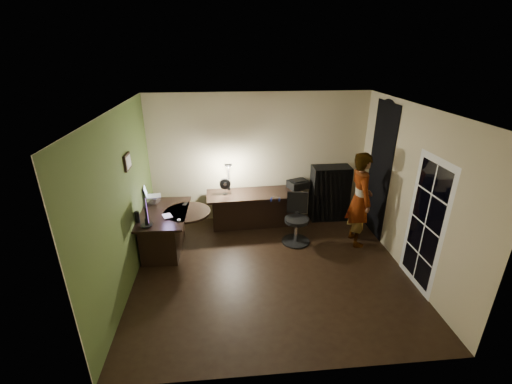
{
  "coord_description": "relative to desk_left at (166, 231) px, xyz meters",
  "views": [
    {
      "loc": [
        -0.7,
        -4.78,
        3.51
      ],
      "look_at": [
        -0.15,
        1.05,
        1.0
      ],
      "focal_mm": 24.0,
      "sensor_mm": 36.0,
      "label": 1
    }
  ],
  "objects": [
    {
      "name": "laptop_stand",
      "position": [
        -0.28,
        0.43,
        0.46
      ],
      "size": [
        0.3,
        0.27,
        0.11
      ],
      "primitive_type": "cube",
      "rotation": [
        0.0,
        0.0,
        -0.17
      ],
      "color": "silver",
      "rests_on": "desk_left"
    },
    {
      "name": "floor",
      "position": [
        1.83,
        -0.81,
        -0.39
      ],
      "size": [
        4.5,
        4.0,
        0.01
      ],
      "primitive_type": "cube",
      "color": "black",
      "rests_on": "ground"
    },
    {
      "name": "ceiling",
      "position": [
        1.83,
        -0.81,
        2.32
      ],
      "size": [
        4.5,
        4.0,
        0.01
      ],
      "primitive_type": "cube",
      "color": "silver",
      "rests_on": "floor"
    },
    {
      "name": "green_wall_overlay",
      "position": [
        -0.41,
        -0.81,
        0.96
      ],
      "size": [
        0.0,
        4.0,
        2.7
      ],
      "primitive_type": "cube",
      "color": "#485E29",
      "rests_on": "floor"
    },
    {
      "name": "wall_back",
      "position": [
        1.83,
        1.2,
        0.96
      ],
      "size": [
        4.5,
        0.01,
        2.7
      ],
      "primitive_type": "cube",
      "color": "#C6B991",
      "rests_on": "floor"
    },
    {
      "name": "desk_fan",
      "position": [
        1.11,
        0.8,
        0.52
      ],
      "size": [
        0.24,
        0.15,
        0.34
      ],
      "primitive_type": "cube",
      "rotation": [
        0.0,
        0.0,
        0.12
      ],
      "color": "black",
      "rests_on": "desk_right"
    },
    {
      "name": "printer",
      "position": [
        2.65,
        1.0,
        0.44
      ],
      "size": [
        0.49,
        0.44,
        0.18
      ],
      "primitive_type": "cube",
      "rotation": [
        0.0,
        0.0,
        0.37
      ],
      "color": "black",
      "rests_on": "desk_right"
    },
    {
      "name": "framed_picture",
      "position": [
        -0.39,
        -0.36,
        1.46
      ],
      "size": [
        0.04,
        0.3,
        0.25
      ],
      "primitive_type": "cube",
      "color": "black",
      "rests_on": "wall_left"
    },
    {
      "name": "office_chair",
      "position": [
        2.43,
        0.04,
        0.09
      ],
      "size": [
        0.63,
        0.63,
        0.96
      ],
      "primitive_type": "cube",
      "rotation": [
        0.0,
        0.0,
        -0.2
      ],
      "color": "black",
      "rests_on": "floor"
    },
    {
      "name": "notepad",
      "position": [
        0.09,
        -0.19,
        0.41
      ],
      "size": [
        0.21,
        0.24,
        0.01
      ],
      "primitive_type": "cube",
      "rotation": [
        0.0,
        0.0,
        0.4
      ],
      "color": "silver",
      "rests_on": "desk_left"
    },
    {
      "name": "wall_left",
      "position": [
        -0.42,
        -0.81,
        0.96
      ],
      "size": [
        0.01,
        4.0,
        2.7
      ],
      "primitive_type": "cube",
      "color": "#C6B991",
      "rests_on": "floor"
    },
    {
      "name": "cabinet",
      "position": [
        3.34,
        0.97,
        0.21
      ],
      "size": [
        0.8,
        0.4,
        1.19
      ],
      "primitive_type": "cube",
      "rotation": [
        0.0,
        0.0,
        0.0
      ],
      "color": "black",
      "rests_on": "floor"
    },
    {
      "name": "phone",
      "position": [
        0.35,
        0.28,
        0.41
      ],
      "size": [
        0.11,
        0.15,
        0.01
      ],
      "primitive_type": "cube",
      "rotation": [
        0.0,
        0.0,
        -0.31
      ],
      "color": "black",
      "rests_on": "desk_left"
    },
    {
      "name": "desk_right",
      "position": [
        1.72,
        0.79,
        -0.02
      ],
      "size": [
        2.01,
        0.78,
        0.74
      ],
      "primitive_type": "cube",
      "rotation": [
        0.0,
        0.0,
        0.05
      ],
      "color": "black",
      "rests_on": "floor"
    },
    {
      "name": "desk_lamp",
      "position": [
        1.19,
        1.02,
        0.69
      ],
      "size": [
        0.2,
        0.33,
        0.68
      ],
      "primitive_type": "cube",
      "rotation": [
        0.0,
        0.0,
        -0.12
      ],
      "color": "black",
      "rests_on": "desk_right"
    },
    {
      "name": "arched_doorway",
      "position": [
        4.07,
        0.34,
        0.91
      ],
      "size": [
        0.01,
        0.9,
        2.6
      ],
      "primitive_type": "cube",
      "color": "black",
      "rests_on": "floor"
    },
    {
      "name": "desk_left",
      "position": [
        0.0,
        0.0,
        0.0
      ],
      "size": [
        0.86,
        1.37,
        0.78
      ],
      "primitive_type": "cube",
      "rotation": [
        0.0,
        0.0,
        -0.02
      ],
      "color": "black",
      "rests_on": "floor"
    },
    {
      "name": "speaker",
      "position": [
        -0.36,
        -0.36,
        0.5
      ],
      "size": [
        0.1,
        0.1,
        0.2
      ],
      "primitive_type": "cylinder",
      "rotation": [
        0.0,
        0.0,
        -0.3
      ],
      "color": "black",
      "rests_on": "desk_left"
    },
    {
      "name": "french_door",
      "position": [
        4.07,
        -1.36,
        0.66
      ],
      "size": [
        0.02,
        0.92,
        2.1
      ],
      "primitive_type": "cube",
      "color": "white",
      "rests_on": "floor"
    },
    {
      "name": "pen",
      "position": [
        -0.13,
        -0.39,
        0.41
      ],
      "size": [
        0.07,
        0.12,
        0.01
      ],
      "primitive_type": "cube",
      "rotation": [
        0.0,
        0.0,
        0.47
      ],
      "color": "black",
      "rests_on": "desk_left"
    },
    {
      "name": "monitor",
      "position": [
        -0.2,
        -0.5,
        0.56
      ],
      "size": [
        0.21,
        0.48,
        0.31
      ],
      "primitive_type": "cube",
      "rotation": [
        0.0,
        0.0,
        0.25
      ],
      "color": "black",
      "rests_on": "desk_left"
    },
    {
      "name": "headphones",
      "position": [
        2.07,
        0.36,
        0.4
      ],
      "size": [
        0.22,
        0.15,
        0.1
      ],
      "primitive_type": "cube",
      "rotation": [
        0.0,
        0.0,
        -0.36
      ],
      "color": "navy",
      "rests_on": "desk_right"
    },
    {
      "name": "laptop",
      "position": [
        -0.24,
        0.43,
        0.62
      ],
      "size": [
        0.34,
        0.32,
        0.2
      ],
      "primitive_type": "cube",
      "rotation": [
        0.0,
        0.0,
        0.19
      ],
      "color": "silver",
      "rests_on": "laptop_stand"
    },
    {
      "name": "mouse",
      "position": [
        0.31,
        -0.38,
        0.42
      ],
      "size": [
        0.08,
        0.1,
        0.03
      ],
      "primitive_type": "ellipsoid",
      "rotation": [
        0.0,
        0.0,
        -0.21
      ],
      "color": "silver",
      "rests_on": "desk_left"
    },
    {
      "name": "person",
      "position": [
        3.58,
        -0.05,
        0.51
      ],
      "size": [
        0.43,
        0.65,
        1.8
      ],
      "primitive_type": "imported",
      "rotation": [
        0.0,
        0.0,
        1.57
      ],
      "color": "#D8A88C",
      "rests_on": "floor"
    },
    {
      "name": "wall_right",
      "position": [
        4.08,
        -0.81,
        0.96
      ],
      "size": [
        0.01,
        4.0,
        2.7
      ],
      "primitive_type": "cube",
      "color": "#C6B991",
      "rests_on": "floor"
    },
    {
      "name": "wall_front",
      "position": [
        1.83,
        -2.81,
        0.96
      ],
      "size": [
        4.5,
        0.01,
        2.7
      ],
      "primitive_type": "cube",
      "color": "#C6B991",
      "rests_on": "floor"
    }
  ]
}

